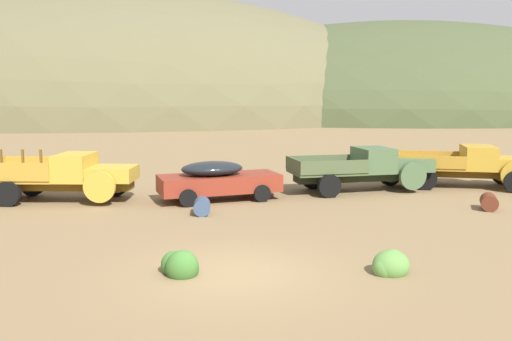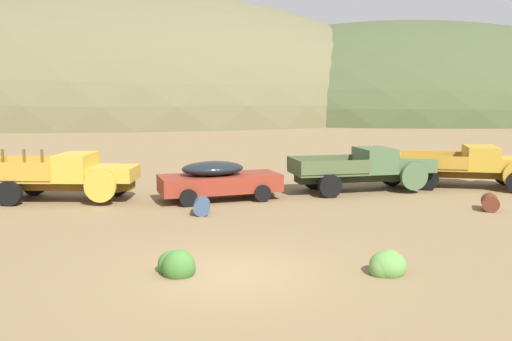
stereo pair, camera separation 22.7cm
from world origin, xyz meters
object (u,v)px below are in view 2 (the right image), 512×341
at_px(car_rust_red, 223,179).
at_px(truck_mustard, 478,166).
at_px(truck_weathered_green, 372,168).
at_px(oil_drum_spare, 202,206).
at_px(truck_faded_yellow, 74,175).
at_px(oil_drum_tipped, 490,203).

relative_size(car_rust_red, truck_mustard, 0.83).
xyz_separation_m(truck_weathered_green, truck_mustard, (5.02, 0.41, -0.01)).
xyz_separation_m(car_rust_red, oil_drum_spare, (-0.82, -2.64, -0.53)).
height_order(truck_faded_yellow, truck_weathered_green, truck_faded_yellow).
bearing_deg(truck_faded_yellow, oil_drum_tipped, -4.33).
height_order(truck_faded_yellow, truck_mustard, truck_faded_yellow).
bearing_deg(car_rust_red, truck_weathered_green, -1.46).
bearing_deg(truck_mustard, car_rust_red, -154.43).
xyz_separation_m(truck_faded_yellow, truck_mustard, (17.39, 1.54, -0.02)).
distance_m(truck_faded_yellow, car_rust_red, 5.91).
height_order(truck_weathered_green, truck_mustard, same).
relative_size(truck_weathered_green, oil_drum_spare, 7.48).
height_order(truck_faded_yellow, oil_drum_tipped, truck_faded_yellow).
bearing_deg(truck_weathered_green, truck_mustard, -3.17).
relative_size(car_rust_red, oil_drum_tipped, 5.29).
relative_size(car_rust_red, oil_drum_spare, 6.21).
height_order(truck_mustard, oil_drum_spare, truck_mustard).
bearing_deg(oil_drum_spare, truck_faded_yellow, 150.11).
xyz_separation_m(oil_drum_spare, oil_drum_tipped, (10.45, -0.24, 0.01)).
bearing_deg(oil_drum_tipped, car_rust_red, 163.36).
distance_m(truck_weathered_green, oil_drum_spare, 8.38).
bearing_deg(truck_faded_yellow, oil_drum_spare, -22.73).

